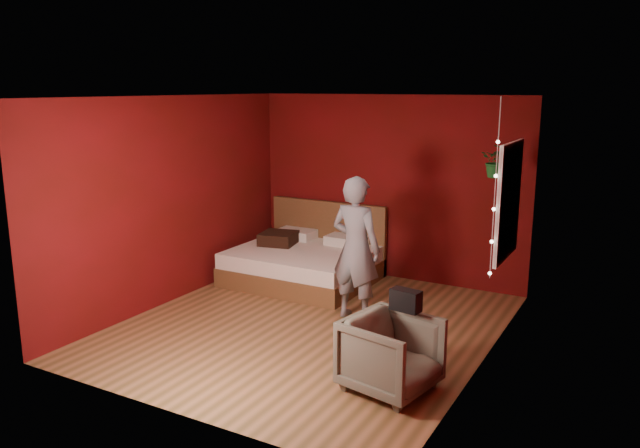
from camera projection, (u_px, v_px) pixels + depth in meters
The scene contains 10 objects.
floor at pixel (309, 326), 7.20m from camera, with size 4.50×4.50×0.00m, color #905C39.
room_walls at pixel (309, 182), 6.84m from camera, with size 4.04×4.54×2.62m.
window at pixel (508, 201), 6.71m from camera, with size 0.05×0.97×1.27m.
fairy_lights at pixel (494, 209), 6.27m from camera, with size 0.04×0.04×1.45m.
bed at pixel (305, 262), 8.85m from camera, with size 1.88×1.60×1.03m.
person at pixel (356, 249), 7.28m from camera, with size 0.62×0.41×1.71m, color slate.
armchair at pixel (391, 354), 5.62m from camera, with size 0.74×0.76×0.69m, color #5E594A.
handbag at pixel (406, 300), 5.72m from camera, with size 0.28×0.14×0.20m, color black.
throw_pillow at pixel (278, 238), 9.02m from camera, with size 0.48×0.48×0.17m, color black.
hanging_plant at pixel (497, 161), 7.22m from camera, with size 0.39×0.35×0.93m.
Camera 1 is at (3.40, -5.86, 2.71)m, focal length 35.00 mm.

